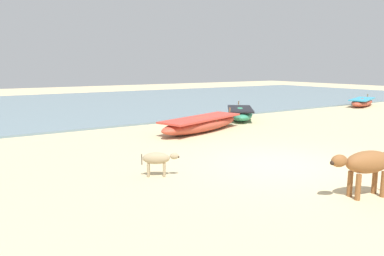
% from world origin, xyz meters
% --- Properties ---
extents(ground, '(80.00, 80.00, 0.00)m').
position_xyz_m(ground, '(0.00, 0.00, 0.00)').
color(ground, '#CCB789').
extents(sea_water, '(60.00, 20.00, 0.08)m').
position_xyz_m(sea_water, '(0.00, 18.00, 0.04)').
color(sea_water, slate).
rests_on(sea_water, ground).
extents(fishing_boat_0, '(3.61, 2.20, 0.71)m').
position_xyz_m(fishing_boat_0, '(15.01, 7.18, 0.28)').
color(fishing_boat_0, '#B74733').
rests_on(fishing_boat_0, ground).
extents(fishing_boat_2, '(4.67, 2.56, 0.78)m').
position_xyz_m(fishing_boat_2, '(1.07, 5.27, 0.31)').
color(fishing_boat_2, '#B74733').
rests_on(fishing_boat_2, ground).
extents(fishing_boat_3, '(2.91, 3.29, 0.77)m').
position_xyz_m(fishing_boat_3, '(4.50, 6.94, 0.31)').
color(fishing_boat_3, '#338C66').
rests_on(fishing_boat_3, ground).
extents(cow_adult_brown, '(1.43, 0.69, 0.95)m').
position_xyz_m(cow_adult_brown, '(-0.40, -2.63, 0.68)').
color(cow_adult_brown, brown).
rests_on(cow_adult_brown, ground).
extents(calf_near_dun, '(0.83, 0.60, 0.58)m').
position_xyz_m(calf_near_dun, '(-3.22, 0.87, 0.42)').
color(calf_near_dun, tan).
rests_on(calf_near_dun, ground).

